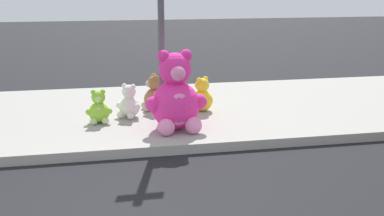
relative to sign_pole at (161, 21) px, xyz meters
The scene contains 7 objects.
sidewalk 2.19m from the sign_pole, 141.29° to the left, with size 28.00×4.40×0.15m, color #9E9B93.
sign_pole is the anchor object (origin of this frame).
plush_pink_large 1.32m from the sign_pole, 77.20° to the right, with size 1.00×0.88×1.30m.
plush_lime 1.82m from the sign_pole, behind, with size 0.45×0.39×0.58m.
plush_white 1.59m from the sign_pole, 149.56° to the left, with size 0.42×0.43×0.60m.
plush_yellow 1.73m from the sign_pole, 32.25° to the left, with size 0.45×0.46×0.64m.
plush_brown 1.62m from the sign_pole, 93.65° to the left, with size 0.46×0.52×0.68m.
Camera 1 is at (-0.17, -3.77, 2.47)m, focal length 46.16 mm.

